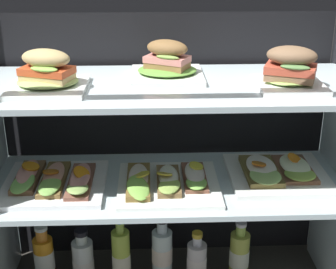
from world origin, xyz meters
TOP-DOWN VIEW (x-y plane):
  - case_frame at (0.00, 0.11)m, footprint 1.11×0.45m
  - riser_lower_tier at (0.00, 0.00)m, footprint 1.04×0.38m
  - shelf_lower_glass at (0.00, 0.00)m, footprint 1.06×0.40m
  - riser_upper_tier at (0.00, 0.00)m, footprint 1.04×0.38m
  - shelf_upper_glass at (0.00, 0.00)m, footprint 1.06×0.40m
  - plated_roll_sandwich_right_of_center at (-0.31, -0.04)m, footprint 0.20×0.20m
  - plated_roll_sandwich_mid_right at (0.00, 0.06)m, footprint 0.20×0.20m
  - plated_roll_sandwich_far_right at (0.32, -0.05)m, footprint 0.17×0.17m
  - open_sandwich_tray_far_left at (-0.33, -0.02)m, footprint 0.29×0.28m
  - open_sandwich_tray_mid_left at (-0.01, -0.04)m, footprint 0.29×0.28m
  - open_sandwich_tray_right_of_center at (0.32, 0.01)m, footprint 0.29×0.28m
  - juice_bottle_back_center at (-0.40, 0.05)m, footprint 0.06×0.06m
  - juice_bottle_tucked_behind at (-0.27, 0.05)m, footprint 0.07×0.07m
  - juice_bottle_front_fourth at (-0.15, 0.04)m, footprint 0.06×0.06m
  - juice_bottle_front_left_end at (-0.02, 0.05)m, footprint 0.07×0.07m
  - juice_bottle_front_middle at (0.09, 0.03)m, footprint 0.06×0.06m
  - juice_bottle_front_right_end at (0.24, 0.06)m, footprint 0.07×0.07m

SIDE VIEW (x-z plane):
  - juice_bottle_front_middle at x=0.09m, z-range 0.01..0.20m
  - juice_bottle_tucked_behind at x=-0.27m, z-range 0.01..0.21m
  - juice_bottle_front_right_end at x=0.24m, z-range 0.01..0.21m
  - juice_bottle_back_center at x=-0.40m, z-range 0.02..0.23m
  - juice_bottle_front_fourth at x=-0.15m, z-range 0.00..0.25m
  - juice_bottle_front_left_end at x=-0.02m, z-range 0.01..0.24m
  - riser_lower_tier at x=0.00m, z-range 0.03..0.41m
  - shelf_lower_glass at x=0.00m, z-range 0.41..0.42m
  - open_sandwich_tray_mid_left at x=-0.01m, z-range 0.41..0.47m
  - open_sandwich_tray_far_left at x=-0.33m, z-range 0.41..0.47m
  - open_sandwich_tray_right_of_center at x=0.32m, z-range 0.41..0.47m
  - case_frame at x=0.00m, z-range 0.04..1.01m
  - riser_upper_tier at x=0.00m, z-range 0.42..0.70m
  - shelf_upper_glass at x=0.00m, z-range 0.70..0.72m
  - plated_roll_sandwich_mid_right at x=0.00m, z-range 0.70..0.81m
  - plated_roll_sandwich_right_of_center at x=-0.31m, z-range 0.70..0.81m
  - plated_roll_sandwich_far_right at x=0.32m, z-range 0.71..0.82m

